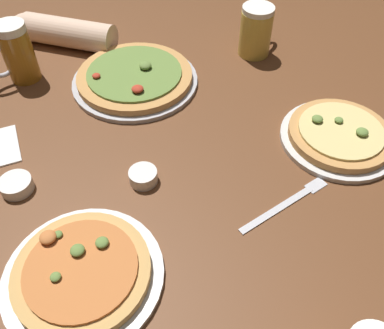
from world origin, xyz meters
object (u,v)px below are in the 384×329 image
ramekin_sauce (16,185)px  fork_left (286,203)px  pizza_plate_far (135,78)px  ramekin_butter (144,178)px  beer_mug_amber (16,53)px  diner_arm (59,31)px  beer_mug_pale (256,31)px  pizza_plate_side (339,135)px  pizza_plate_near (82,273)px

ramekin_sauce → fork_left: (0.52, -0.18, -0.01)m
pizza_plate_far → ramekin_butter: pizza_plate_far is taller
pizza_plate_far → beer_mug_amber: 0.31m
diner_arm → ramekin_butter: bearing=-77.3°
beer_mug_pale → ramekin_butter: size_ratio=2.35×
pizza_plate_side → ramekin_butter: pizza_plate_side is taller
pizza_plate_near → pizza_plate_far: bearing=70.7°
diner_arm → pizza_plate_far: bearing=-54.5°
beer_mug_amber → ramekin_butter: bearing=-61.8°
ramekin_sauce → ramekin_butter: ramekin_butter is taller
pizza_plate_far → pizza_plate_side: bearing=-39.6°
pizza_plate_far → beer_mug_pale: bearing=8.6°
beer_mug_amber → pizza_plate_near: bearing=-81.2°
ramekin_butter → fork_left: ramekin_butter is taller
pizza_plate_far → diner_arm: bearing=125.5°
pizza_plate_near → beer_mug_amber: 0.64m
beer_mug_pale → diner_arm: bearing=160.0°
pizza_plate_near → beer_mug_amber: size_ratio=1.79×
beer_mug_amber → beer_mug_pale: 0.64m
beer_mug_amber → ramekin_sauce: bearing=-92.2°
pizza_plate_side → pizza_plate_far: bearing=140.4°
ramekin_sauce → ramekin_butter: bearing=-11.6°
pizza_plate_far → beer_mug_amber: size_ratio=2.11×
pizza_plate_far → beer_mug_pale: (0.36, 0.05, 0.05)m
pizza_plate_near → beer_mug_pale: size_ratio=2.00×
beer_mug_amber → ramekin_sauce: beer_mug_amber is taller
pizza_plate_far → fork_left: pizza_plate_far is taller
pizza_plate_near → pizza_plate_far: 0.56m
ramekin_butter → fork_left: (0.26, -0.13, -0.01)m
beer_mug_amber → ramekin_butter: beer_mug_amber is taller
pizza_plate_near → pizza_plate_side: pizza_plate_near is taller
pizza_plate_side → beer_mug_amber: 0.82m
pizza_plate_near → fork_left: 0.41m
pizza_plate_near → beer_mug_pale: bearing=47.0°
pizza_plate_far → ramekin_sauce: bearing=-135.5°
pizza_plate_far → ramekin_sauce: pizza_plate_far is taller
beer_mug_pale → ramekin_butter: bearing=-135.1°
beer_mug_amber → ramekin_butter: (0.24, -0.45, -0.06)m
ramekin_sauce → ramekin_butter: size_ratio=1.12×
beer_mug_amber → diner_arm: beer_mug_amber is taller
beer_mug_pale → ramekin_butter: beer_mug_pale is taller
pizza_plate_near → ramekin_butter: pizza_plate_near is taller
pizza_plate_near → ramekin_sauce: size_ratio=4.18×
beer_mug_amber → fork_left: 0.77m
fork_left → ramekin_sauce: bearing=160.5°
pizza_plate_side → beer_mug_pale: bearing=97.6°
ramekin_sauce → diner_arm: diner_arm is taller
pizza_plate_near → diner_arm: size_ratio=0.92×
beer_mug_pale → ramekin_sauce: (-0.65, -0.35, -0.06)m
ramekin_sauce → beer_mug_amber: bearing=87.8°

